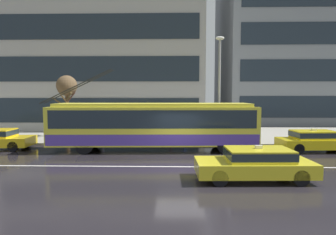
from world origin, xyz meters
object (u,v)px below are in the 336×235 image
object	(u,v)px
pedestrian_walking_past	(185,126)
street_tree_bare	(67,87)
taxi_ahead_of_bus	(315,140)
taxi_oncoming_near	(256,162)
pedestrian_approaching_curb	(171,119)
street_lamp	(219,81)
pedestrian_at_shelter	(223,118)
trolleybus	(154,124)
pedestrian_waiting_by_pole	(102,125)

from	to	relation	value
pedestrian_walking_past	street_tree_bare	distance (m)	9.86
taxi_ahead_of_bus	street_tree_bare	xyz separation A→B (m)	(-16.96, 5.22, 3.30)
taxi_oncoming_near	pedestrian_approaching_curb	xyz separation A→B (m)	(-3.52, 8.91, 1.00)
street_lamp	pedestrian_approaching_curb	bearing A→B (deg)	171.20
pedestrian_at_shelter	pedestrian_approaching_curb	size ratio (longest dim) A/B	1.04
taxi_ahead_of_bus	pedestrian_walking_past	size ratio (longest dim) A/B	2.69
trolleybus	pedestrian_approaching_curb	xyz separation A→B (m)	(0.97, 2.92, 0.10)
trolleybus	pedestrian_waiting_by_pole	size ratio (longest dim) A/B	7.55
street_lamp	pedestrian_waiting_by_pole	bearing A→B (deg)	169.84
trolleybus	street_lamp	xyz separation A→B (m)	(4.32, 2.40, 2.77)
trolleybus	pedestrian_waiting_by_pole	xyz separation A→B (m)	(-4.18, 3.93, -0.44)
taxi_ahead_of_bus	taxi_oncoming_near	distance (m)	7.82
pedestrian_at_shelter	pedestrian_waiting_by_pole	size ratio (longest dim) A/B	1.15
pedestrian_approaching_curb	street_tree_bare	size ratio (longest dim) A/B	0.40
trolleybus	street_lamp	distance (m)	5.67
pedestrian_at_shelter	pedestrian_waiting_by_pole	distance (m)	9.07
trolleybus	street_tree_bare	distance (m)	9.17
street_lamp	taxi_oncoming_near	bearing A→B (deg)	-88.78
taxi_oncoming_near	pedestrian_approaching_curb	distance (m)	9.63
taxi_ahead_of_bus	street_tree_bare	distance (m)	18.05
pedestrian_approaching_curb	pedestrian_walking_past	world-z (taller)	pedestrian_approaching_curb
taxi_ahead_of_bus	taxi_oncoming_near	size ratio (longest dim) A/B	0.97
street_lamp	trolleybus	bearing A→B (deg)	-150.91
taxi_ahead_of_bus	street_lamp	xyz separation A→B (m)	(-5.38, 2.56, 3.67)
trolleybus	taxi_ahead_of_bus	xyz separation A→B (m)	(9.70, -0.16, -0.89)
taxi_ahead_of_bus	taxi_oncoming_near	world-z (taller)	same
street_tree_bare	trolleybus	bearing A→B (deg)	-34.94
pedestrian_walking_past	street_lamp	xyz separation A→B (m)	(2.32, -0.86, 3.24)
taxi_oncoming_near	street_lamp	xyz separation A→B (m)	(-0.18, 8.39, 3.66)
taxi_oncoming_near	street_tree_bare	size ratio (longest dim) A/B	0.97
pedestrian_approaching_curb	pedestrian_waiting_by_pole	bearing A→B (deg)	168.96
trolleybus	taxi_oncoming_near	distance (m)	7.54
taxi_oncoming_near	pedestrian_walking_past	bearing A→B (deg)	105.09
taxi_ahead_of_bus	street_tree_bare	bearing A→B (deg)	162.88
taxi_ahead_of_bus	pedestrian_approaching_curb	bearing A→B (deg)	160.57
pedestrian_approaching_curb	pedestrian_waiting_by_pole	size ratio (longest dim) A/B	1.11
pedestrian_approaching_curb	street_lamp	distance (m)	4.31
taxi_oncoming_near	pedestrian_walking_past	world-z (taller)	pedestrian_walking_past
pedestrian_approaching_curb	street_tree_bare	xyz separation A→B (m)	(-8.23, 2.15, 2.30)
trolleybus	street_tree_bare	world-z (taller)	trolleybus
taxi_ahead_of_bus	pedestrian_approaching_curb	world-z (taller)	pedestrian_approaching_curb
pedestrian_approaching_curb	street_lamp	size ratio (longest dim) A/B	0.26
taxi_oncoming_near	street_tree_bare	distance (m)	16.47
trolleybus	pedestrian_at_shelter	world-z (taller)	trolleybus
taxi_ahead_of_bus	street_lamp	size ratio (longest dim) A/B	0.63
pedestrian_waiting_by_pole	street_tree_bare	bearing A→B (deg)	159.64
trolleybus	pedestrian_at_shelter	bearing A→B (deg)	39.04
pedestrian_walking_past	street_tree_bare	world-z (taller)	street_tree_bare
pedestrian_waiting_by_pole	street_tree_bare	distance (m)	4.34
taxi_oncoming_near	pedestrian_waiting_by_pole	xyz separation A→B (m)	(-8.68, 9.92, 0.45)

